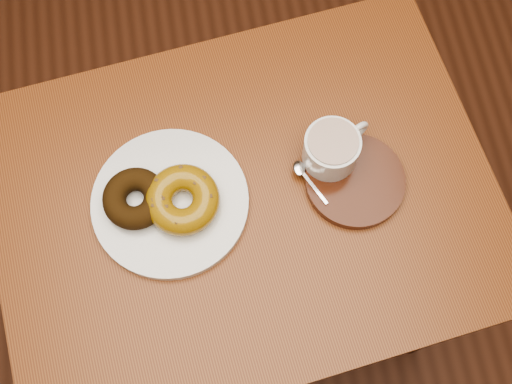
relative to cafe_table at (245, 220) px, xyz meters
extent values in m
plane|color=#552C1A|center=(-0.18, -0.05, -0.66)|extent=(6.00, 6.00, 0.00)
cube|color=brown|center=(0.00, 0.00, 0.11)|extent=(0.90, 0.72, 0.03)
cylinder|color=#3F2012|center=(0.41, -0.22, -0.28)|extent=(0.05, 0.05, 0.75)
cylinder|color=#3F2012|center=(-0.41, 0.22, -0.28)|extent=(0.05, 0.05, 0.75)
cylinder|color=#3F2012|center=(0.34, 0.32, -0.28)|extent=(0.05, 0.05, 0.75)
cylinder|color=silver|center=(-0.12, 0.01, 0.13)|extent=(0.31, 0.31, 0.02)
torus|color=black|center=(-0.17, 0.02, 0.16)|extent=(0.13, 0.13, 0.04)
torus|color=#996E10|center=(-0.10, 0.00, 0.16)|extent=(0.16, 0.16, 0.04)
cube|color=#4C3319|center=(-0.06, 0.00, 0.18)|extent=(0.01, 0.01, 0.00)
cube|color=#4C3319|center=(-0.06, 0.01, 0.18)|extent=(0.01, 0.01, 0.00)
cube|color=#4C3319|center=(-0.07, 0.03, 0.18)|extent=(0.01, 0.01, 0.00)
cube|color=#4C3319|center=(-0.08, 0.03, 0.18)|extent=(0.01, 0.01, 0.00)
cube|color=#4C3319|center=(-0.10, 0.04, 0.18)|extent=(0.01, 0.01, 0.00)
cube|color=#4C3319|center=(-0.11, 0.04, 0.18)|extent=(0.01, 0.01, 0.00)
cube|color=#4C3319|center=(-0.12, 0.03, 0.18)|extent=(0.01, 0.01, 0.00)
cube|color=#4C3319|center=(-0.13, 0.02, 0.18)|extent=(0.01, 0.01, 0.00)
cube|color=#4C3319|center=(-0.14, 0.01, 0.18)|extent=(0.01, 0.01, 0.00)
cube|color=#4C3319|center=(-0.14, -0.01, 0.18)|extent=(0.01, 0.01, 0.00)
cube|color=#4C3319|center=(-0.13, -0.02, 0.18)|extent=(0.01, 0.01, 0.00)
cube|color=#4C3319|center=(-0.12, -0.03, 0.18)|extent=(0.01, 0.01, 0.00)
cube|color=#4C3319|center=(-0.11, -0.04, 0.18)|extent=(0.01, 0.01, 0.00)
cube|color=#4C3319|center=(-0.10, -0.04, 0.18)|extent=(0.01, 0.01, 0.00)
cube|color=#4C3319|center=(-0.08, -0.03, 0.18)|extent=(0.01, 0.01, 0.00)
cube|color=#4C3319|center=(-0.07, -0.03, 0.18)|extent=(0.01, 0.01, 0.00)
cube|color=#4C3319|center=(-0.06, -0.01, 0.18)|extent=(0.01, 0.01, 0.00)
cylinder|color=#3A1508|center=(0.19, 0.00, 0.13)|extent=(0.18, 0.18, 0.02)
cylinder|color=silver|center=(0.15, 0.04, 0.17)|extent=(0.09, 0.09, 0.06)
cylinder|color=brown|center=(0.15, 0.04, 0.20)|extent=(0.08, 0.08, 0.00)
torus|color=silver|center=(0.20, 0.07, 0.18)|extent=(0.04, 0.03, 0.04)
ellipsoid|color=silver|center=(0.10, 0.03, 0.15)|extent=(0.02, 0.03, 0.01)
cube|color=silver|center=(0.11, -0.01, 0.14)|extent=(0.04, 0.07, 0.00)
camera|label=1|loc=(-0.04, -0.35, 1.13)|focal=45.00mm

